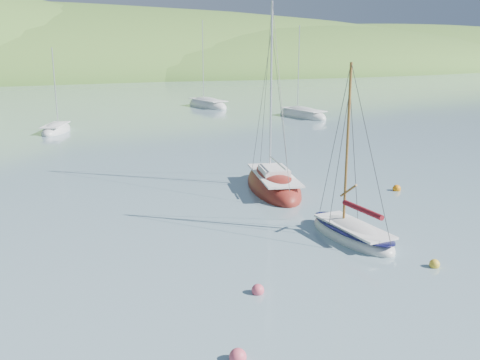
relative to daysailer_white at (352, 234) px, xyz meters
name	(u,v)px	position (x,y,z in m)	size (l,w,h in m)	color
ground	(326,300)	(-4.56, -4.47, -0.20)	(700.00, 700.00, 0.00)	gray
daysailer_white	(352,234)	(0.00, 0.00, 0.00)	(2.06, 5.35, 8.17)	silver
sloop_red	(273,186)	(1.05, 8.81, 0.02)	(4.92, 8.37, 11.72)	maroon
distant_sloop_a	(56,130)	(-7.26, 38.07, -0.04)	(4.63, 6.64, 8.98)	silver
distant_sloop_b	(207,106)	(15.46, 52.74, 0.01)	(4.20, 9.45, 13.06)	silver
distant_sloop_d	(302,116)	(21.34, 37.02, 0.00)	(3.66, 8.49, 11.78)	silver
mooring_buoys	(285,252)	(-3.67, -0.36, -0.08)	(22.70, 14.66, 0.48)	gold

